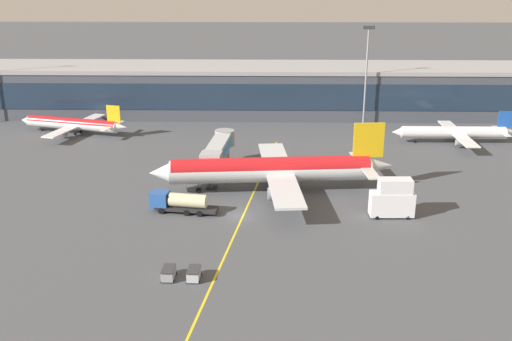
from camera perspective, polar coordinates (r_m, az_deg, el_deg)
ground_plane at (r=92.12m, az=-1.68°, el=-4.49°), size 700.00×700.00×0.00m
apron_lead_in_line at (r=93.91m, az=-1.07°, el=-4.00°), size 11.40×79.27×0.01m
terminal_building at (r=157.89m, az=-6.58°, el=7.89°), size 191.95×20.47×12.82m
main_airliner at (r=100.90m, az=1.60°, el=0.10°), size 42.54×33.63×12.01m
jet_bridge at (r=109.55m, az=-3.64°, el=2.15°), size 5.21×18.22×6.69m
fuel_tanker at (r=93.74m, az=-7.49°, el=-3.06°), size 11.06×4.14×3.25m
catering_lift at (r=93.21m, az=13.22°, el=-2.69°), size 6.86×2.66×6.30m
baggage_cart_0 at (r=75.03m, az=-8.54°, el=-9.88°), size 1.69×2.70×1.48m
baggage_cart_1 at (r=74.49m, az=-6.09°, el=-10.00°), size 1.69×2.70×1.48m
commuter_jet_far at (r=143.80m, az=-17.49°, el=4.38°), size 27.84×22.29×7.49m
commuter_jet_near at (r=136.94m, az=18.80°, el=3.57°), size 27.60×21.84×7.33m
apron_light_mast_0 at (r=145.32m, az=10.74°, el=9.77°), size 2.80×0.50×24.10m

